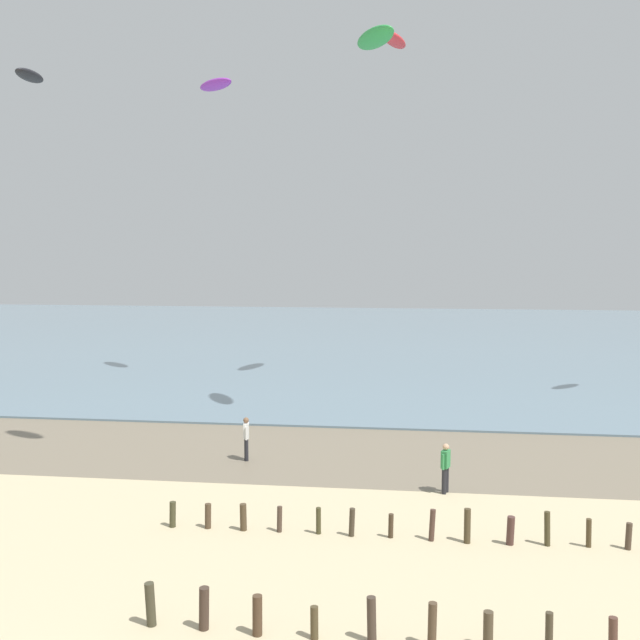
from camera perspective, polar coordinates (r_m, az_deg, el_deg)
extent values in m
cube|color=#7A6D59|center=(29.85, -4.52, -10.40)|extent=(120.00, 8.35, 0.01)
cube|color=slate|center=(68.02, 2.15, -1.37)|extent=(160.00, 70.00, 0.10)
cylinder|color=#3F3B2A|center=(17.18, -13.38, -21.20)|extent=(0.24, 0.24, 0.99)
cylinder|color=#3F3027|center=(16.83, -9.24, -21.77)|extent=(0.25, 0.23, 0.96)
cylinder|color=#483625|center=(16.51, -5.02, -22.43)|extent=(0.22, 0.21, 0.88)
cylinder|color=#473B25|center=(16.38, -0.46, -23.01)|extent=(0.18, 0.20, 0.71)
cylinder|color=#3F3329|center=(16.24, 4.14, -22.74)|extent=(0.22, 0.21, 0.98)
cylinder|color=#4B3A29|center=(16.21, 8.95, -22.91)|extent=(0.19, 0.20, 0.95)
cylinder|color=#473C2B|center=(16.41, 13.27, -22.93)|extent=(0.21, 0.21, 0.79)
cylinder|color=#3E3626|center=(16.58, 17.82, -22.63)|extent=(0.17, 0.16, 0.84)
cylinder|color=#4E3329|center=(16.75, 22.35, -22.44)|extent=(0.19, 0.21, 0.87)
cylinder|color=#3E3C26|center=(22.42, -11.68, -14.94)|extent=(0.20, 0.21, 0.77)
cylinder|color=#4A3928|center=(22.15, -8.93, -15.19)|extent=(0.19, 0.21, 0.74)
cylinder|color=#493A27|center=(21.83, -6.14, -15.38)|extent=(0.20, 0.22, 0.81)
cylinder|color=#47372C|center=(21.67, -3.25, -15.58)|extent=(0.16, 0.18, 0.76)
cylinder|color=#403C24|center=(21.48, -0.12, -15.72)|extent=(0.15, 0.16, 0.79)
cylinder|color=#3F3528|center=(21.33, 2.56, -15.82)|extent=(0.19, 0.18, 0.84)
cylinder|color=#403122|center=(21.33, 5.68, -16.03)|extent=(0.15, 0.17, 0.71)
cylinder|color=#483329|center=(21.26, 8.94, -15.86)|extent=(0.20, 0.20, 0.91)
cylinder|color=#453925|center=(21.27, 11.67, -15.79)|extent=(0.19, 0.22, 0.98)
cylinder|color=#4B312C|center=(21.42, 14.96, -15.93)|extent=(0.23, 0.25, 0.83)
cylinder|color=#413923|center=(21.63, 17.68, -15.58)|extent=(0.19, 0.19, 0.97)
cylinder|color=#463824|center=(21.91, 20.66, -15.62)|extent=(0.17, 0.18, 0.82)
cylinder|color=#45372A|center=(22.17, 23.41, -15.56)|extent=(0.19, 0.18, 0.75)
cylinder|color=#232328|center=(25.05, 9.87, -12.56)|extent=(0.16, 0.16, 0.88)
cylinder|color=#232328|center=(25.25, 10.05, -12.41)|extent=(0.16, 0.16, 0.88)
cube|color=#338C4C|center=(24.93, 9.99, -10.87)|extent=(0.34, 0.42, 0.60)
sphere|color=tan|center=(24.82, 10.01, -9.94)|extent=(0.22, 0.22, 0.22)
cylinder|color=#338C4C|center=(24.73, 9.79, -11.12)|extent=(0.09, 0.09, 0.52)
cylinder|color=#338C4C|center=(25.16, 10.18, -10.83)|extent=(0.09, 0.09, 0.52)
cylinder|color=#232328|center=(28.70, -5.90, -10.16)|extent=(0.16, 0.16, 0.88)
cylinder|color=#232328|center=(28.49, -5.90, -10.28)|extent=(0.16, 0.16, 0.88)
cube|color=white|center=(28.40, -5.91, -8.78)|extent=(0.30, 0.40, 0.60)
sphere|color=brown|center=(28.30, -5.92, -7.96)|extent=(0.22, 0.22, 0.22)
cylinder|color=white|center=(28.65, -5.91, -8.76)|extent=(0.09, 0.09, 0.52)
cylinder|color=white|center=(28.18, -5.91, -9.00)|extent=(0.09, 0.09, 0.52)
ellipsoid|color=red|center=(45.30, 5.93, 21.34)|extent=(1.96, 3.58, 0.68)
ellipsoid|color=purple|center=(46.57, -8.34, 18.09)|extent=(3.14, 3.03, 0.73)
ellipsoid|color=black|center=(32.74, -22.17, 17.61)|extent=(0.87, 2.14, 0.48)
ellipsoid|color=green|center=(34.75, 4.42, 21.53)|extent=(2.57, 3.43, 0.91)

